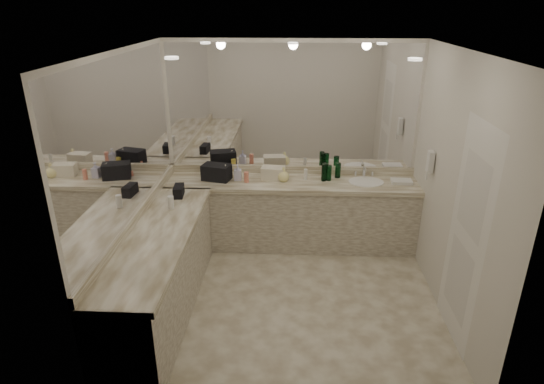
# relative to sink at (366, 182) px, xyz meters

# --- Properties ---
(floor) EXTENTS (3.20, 3.20, 0.00)m
(floor) POSITION_rel_sink_xyz_m (-0.95, -1.20, -0.90)
(floor) COLOR beige
(floor) RESTS_ON ground
(ceiling) EXTENTS (3.20, 3.20, 0.00)m
(ceiling) POSITION_rel_sink_xyz_m (-0.95, -1.20, 1.71)
(ceiling) COLOR white
(ceiling) RESTS_ON floor
(wall_back) EXTENTS (3.20, 0.02, 2.60)m
(wall_back) POSITION_rel_sink_xyz_m (-0.95, 0.30, 0.41)
(wall_back) COLOR silver
(wall_back) RESTS_ON floor
(wall_left) EXTENTS (0.02, 3.00, 2.60)m
(wall_left) POSITION_rel_sink_xyz_m (-2.55, -1.20, 0.41)
(wall_left) COLOR silver
(wall_left) RESTS_ON floor
(wall_right) EXTENTS (0.02, 3.00, 2.60)m
(wall_right) POSITION_rel_sink_xyz_m (0.65, -1.20, 0.41)
(wall_right) COLOR silver
(wall_right) RESTS_ON floor
(vanity_back_base) EXTENTS (3.20, 0.60, 0.84)m
(vanity_back_base) POSITION_rel_sink_xyz_m (-0.95, 0.00, -0.48)
(vanity_back_base) COLOR beige
(vanity_back_base) RESTS_ON floor
(vanity_back_top) EXTENTS (3.20, 0.64, 0.06)m
(vanity_back_top) POSITION_rel_sink_xyz_m (-0.95, -0.01, -0.03)
(vanity_back_top) COLOR silver
(vanity_back_top) RESTS_ON vanity_back_base
(vanity_left_base) EXTENTS (0.60, 2.40, 0.84)m
(vanity_left_base) POSITION_rel_sink_xyz_m (-2.25, -1.50, -0.48)
(vanity_left_base) COLOR beige
(vanity_left_base) RESTS_ON floor
(vanity_left_top) EXTENTS (0.64, 2.42, 0.06)m
(vanity_left_top) POSITION_rel_sink_xyz_m (-2.24, -1.50, -0.03)
(vanity_left_top) COLOR silver
(vanity_left_top) RESTS_ON vanity_left_base
(backsplash_back) EXTENTS (3.20, 0.04, 0.10)m
(backsplash_back) POSITION_rel_sink_xyz_m (-0.95, 0.28, 0.05)
(backsplash_back) COLOR silver
(backsplash_back) RESTS_ON vanity_back_top
(backsplash_left) EXTENTS (0.04, 3.00, 0.10)m
(backsplash_left) POSITION_rel_sink_xyz_m (-2.53, -1.20, 0.05)
(backsplash_left) COLOR silver
(backsplash_left) RESTS_ON vanity_left_top
(mirror_back) EXTENTS (3.12, 0.01, 1.55)m
(mirror_back) POSITION_rel_sink_xyz_m (-0.95, 0.29, 0.88)
(mirror_back) COLOR white
(mirror_back) RESTS_ON wall_back
(mirror_left) EXTENTS (0.01, 2.92, 1.55)m
(mirror_left) POSITION_rel_sink_xyz_m (-2.54, -1.20, 0.88)
(mirror_left) COLOR white
(mirror_left) RESTS_ON wall_left
(sink) EXTENTS (0.44, 0.44, 0.03)m
(sink) POSITION_rel_sink_xyz_m (0.00, 0.00, 0.00)
(sink) COLOR white
(sink) RESTS_ON vanity_back_top
(faucet) EXTENTS (0.24, 0.16, 0.14)m
(faucet) POSITION_rel_sink_xyz_m (0.00, 0.21, 0.07)
(faucet) COLOR silver
(faucet) RESTS_ON vanity_back_top
(wall_phone) EXTENTS (0.06, 0.10, 0.24)m
(wall_phone) POSITION_rel_sink_xyz_m (0.61, -0.50, 0.46)
(wall_phone) COLOR white
(wall_phone) RESTS_ON wall_right
(door) EXTENTS (0.02, 0.82, 2.10)m
(door) POSITION_rel_sink_xyz_m (0.64, -1.70, 0.16)
(door) COLOR white
(door) RESTS_ON wall_right
(black_toiletry_bag) EXTENTS (0.39, 0.30, 0.20)m
(black_toiletry_bag) POSITION_rel_sink_xyz_m (-1.89, -0.00, 0.10)
(black_toiletry_bag) COLOR black
(black_toiletry_bag) RESTS_ON vanity_back_top
(black_bag_spill) EXTENTS (0.13, 0.24, 0.13)m
(black_bag_spill) POSITION_rel_sink_xyz_m (-2.25, -0.55, 0.07)
(black_bag_spill) COLOR black
(black_bag_spill) RESTS_ON vanity_left_top
(cream_cosmetic_case) EXTENTS (0.31, 0.21, 0.17)m
(cream_cosmetic_case) POSITION_rel_sink_xyz_m (-1.18, 0.06, 0.09)
(cream_cosmetic_case) COLOR beige
(cream_cosmetic_case) RESTS_ON vanity_back_top
(hand_towel) EXTENTS (0.26, 0.18, 0.04)m
(hand_towel) POSITION_rel_sink_xyz_m (0.44, -0.01, 0.03)
(hand_towel) COLOR white
(hand_towel) RESTS_ON vanity_back_top
(lotion_left) EXTENTS (0.07, 0.07, 0.15)m
(lotion_left) POSITION_rel_sink_xyz_m (-2.25, -0.90, 0.08)
(lotion_left) COLOR white
(lotion_left) RESTS_ON vanity_left_top
(soap_bottle_a) EXTENTS (0.09, 0.09, 0.20)m
(soap_bottle_a) POSITION_rel_sink_xyz_m (-1.77, -0.01, 0.11)
(soap_bottle_a) COLOR beige
(soap_bottle_a) RESTS_ON vanity_back_top
(soap_bottle_b) EXTENTS (0.10, 0.10, 0.21)m
(soap_bottle_b) POSITION_rel_sink_xyz_m (-1.62, -0.00, 0.11)
(soap_bottle_b) COLOR silver
(soap_bottle_b) RESTS_ON vanity_back_top
(soap_bottle_c) EXTENTS (0.16, 0.16, 0.19)m
(soap_bottle_c) POSITION_rel_sink_xyz_m (-1.04, -0.02, 0.10)
(soap_bottle_c) COLOR #FFF59C
(soap_bottle_c) RESTS_ON vanity_back_top
(green_bottle_0) EXTENTS (0.07, 0.07, 0.22)m
(green_bottle_0) POSITION_rel_sink_xyz_m (-0.52, 0.07, 0.11)
(green_bottle_0) COLOR #0A441A
(green_bottle_0) RESTS_ON vanity_back_top
(green_bottle_1) EXTENTS (0.07, 0.07, 0.22)m
(green_bottle_1) POSITION_rel_sink_xyz_m (-0.53, 0.03, 0.11)
(green_bottle_1) COLOR #0A441A
(green_bottle_1) RESTS_ON vanity_back_top
(green_bottle_2) EXTENTS (0.07, 0.07, 0.20)m
(green_bottle_2) POSITION_rel_sink_xyz_m (-0.35, 0.15, 0.10)
(green_bottle_2) COLOR #0A441A
(green_bottle_2) RESTS_ON vanity_back_top
(green_bottle_3) EXTENTS (0.06, 0.06, 0.20)m
(green_bottle_3) POSITION_rel_sink_xyz_m (-0.47, 0.04, 0.10)
(green_bottle_3) COLOR #0A441A
(green_bottle_3) RESTS_ON vanity_back_top
(amenity_bottle_0) EXTENTS (0.04, 0.04, 0.14)m
(amenity_bottle_0) POSITION_rel_sink_xyz_m (-0.76, 0.07, 0.07)
(amenity_bottle_0) COLOR white
(amenity_bottle_0) RESTS_ON vanity_back_top
(amenity_bottle_1) EXTENTS (0.06, 0.06, 0.12)m
(amenity_bottle_1) POSITION_rel_sink_xyz_m (-1.74, 0.10, 0.06)
(amenity_bottle_1) COLOR #F2D84C
(amenity_bottle_1) RESTS_ON vanity_back_top
(amenity_bottle_2) EXTENTS (0.04, 0.04, 0.06)m
(amenity_bottle_2) POSITION_rel_sink_xyz_m (-2.05, 0.09, 0.04)
(amenity_bottle_2) COLOR #E57F66
(amenity_bottle_2) RESTS_ON vanity_back_top
(amenity_bottle_3) EXTENTS (0.06, 0.06, 0.14)m
(amenity_bottle_3) POSITION_rel_sink_xyz_m (-1.51, -0.07, 0.07)
(amenity_bottle_3) COLOR #E57F66
(amenity_bottle_3) RESTS_ON vanity_back_top
(amenity_bottle_4) EXTENTS (0.04, 0.04, 0.07)m
(amenity_bottle_4) POSITION_rel_sink_xyz_m (-2.01, 0.00, 0.04)
(amenity_bottle_4) COLOR silver
(amenity_bottle_4) RESTS_ON vanity_back_top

